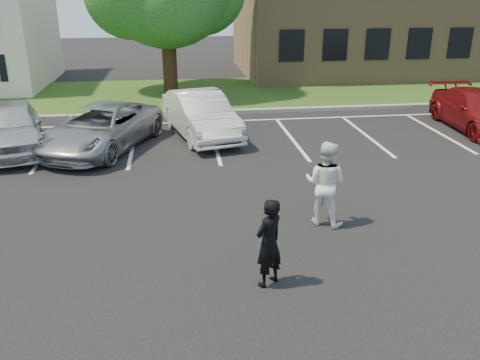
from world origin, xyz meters
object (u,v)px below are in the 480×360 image
Objects in this scene: car_silver_west at (11,127)px; car_silver_minivan at (101,128)px; man_white_shirt at (325,183)px; car_white_sedan at (201,115)px; man_black_suit at (269,243)px; office_building at (422,1)px; car_red_compact at (477,111)px.

car_silver_minivan is at bearing -19.20° from car_silver_west.
man_white_shirt is 0.41× the size of car_white_sedan.
car_silver_minivan is at bearing -103.17° from man_black_suit.
office_building reaches higher than car_silver_west.
man_black_suit is at bearing -120.73° from office_building.
car_red_compact is (9.76, 9.46, -0.14)m from man_black_suit.
office_building is 24.23m from man_white_shirt.
man_black_suit is 0.36× the size of car_silver_west.
car_silver_west is (-6.91, 8.99, -0.04)m from man_black_suit.
office_building is 4.70× the size of car_silver_west.
office_building is 4.26× the size of car_silver_minivan.
office_building is 25.29m from car_silver_west.
man_white_shirt is at bearing -25.28° from car_silver_minivan.
man_white_shirt is 8.62m from car_silver_minivan.
office_building reaches higher than car_red_compact.
car_red_compact is (16.67, 0.47, -0.09)m from car_silver_west.
man_black_suit is 9.88m from car_white_sedan.
car_white_sedan is 10.40m from car_red_compact.
man_black_suit is 0.33× the size of car_silver_minivan.
office_building is at bearing 19.02° from car_silver_west.
car_silver_minivan is at bearing -174.73° from car_red_compact.
man_white_shirt is 7.86m from car_white_sedan.
car_silver_west is at bearing -90.04° from man_black_suit.
man_white_shirt reaches higher than car_silver_west.
car_silver_west is at bearing -175.89° from car_red_compact.
man_black_suit is (-13.76, -23.16, -3.30)m from office_building.
car_silver_minivan is (2.92, -0.19, -0.08)m from car_silver_west.
car_red_compact is (10.39, -0.39, -0.08)m from car_white_sedan.
car_silver_minivan reaches higher than car_red_compact.
man_white_shirt is (1.74, 2.37, 0.13)m from man_black_suit.
car_red_compact is (13.76, 0.67, -0.01)m from car_silver_minivan.
car_red_compact is at bearing 25.74° from car_silver_minivan.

